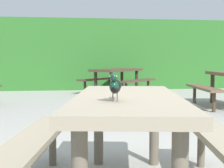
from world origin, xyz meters
name	(u,v)px	position (x,y,z in m)	size (l,w,h in m)	color
hedge_wall	(86,55)	(0.00, 9.41, 1.18)	(28.00, 2.02, 2.37)	#2D6B28
picnic_table_foreground	(128,120)	(-0.23, -0.13, 0.56)	(1.94, 1.97, 0.74)	gray
bird_grackle	(115,85)	(-0.38, -0.46, 0.84)	(0.13, 0.28, 0.18)	black
picnic_table_mid_left	(117,75)	(0.79, 7.10, 0.56)	(2.39, 2.39, 0.74)	#473828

